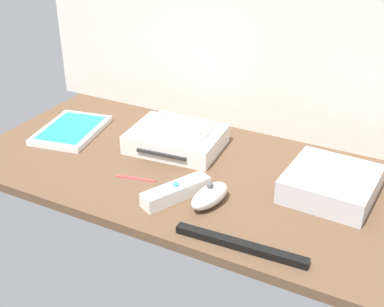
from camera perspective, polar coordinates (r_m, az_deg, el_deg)
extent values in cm
cube|color=brown|center=(114.21, 0.00, -2.21)|extent=(100.00, 48.00, 2.00)
cube|color=white|center=(121.87, -1.74, 1.59)|extent=(22.44, 17.94, 4.40)
cube|color=#2D2D2D|center=(115.31, -3.39, -0.11)|extent=(12.00, 1.75, 0.80)
cube|color=silver|center=(107.37, 14.96, -3.28)|extent=(17.73, 17.73, 5.00)
cube|color=silver|center=(106.04, 15.14, -2.06)|extent=(17.03, 17.03, 0.30)
cube|color=white|center=(132.95, -13.08, 2.50)|extent=(16.98, 21.25, 1.40)
cube|color=#2384CC|center=(132.62, -13.12, 2.80)|extent=(14.07, 18.17, 0.16)
cube|color=white|center=(103.31, -1.76, -4.21)|extent=(9.58, 14.92, 3.00)
cylinder|color=#387FDB|center=(102.40, -1.77, -3.41)|extent=(1.40, 1.40, 0.40)
ellipsoid|color=white|center=(101.13, 1.96, -4.67)|extent=(6.29, 10.67, 4.00)
sphere|color=#4C4C4C|center=(99.84, 1.98, -3.51)|extent=(1.40, 1.40, 1.40)
cube|color=white|center=(120.94, -1.41, 3.06)|extent=(14.53, 8.24, 2.00)
cylinder|color=#99999E|center=(122.21, -3.08, 3.93)|extent=(2.03, 2.03, 0.40)
cube|color=black|center=(91.26, 5.31, -9.96)|extent=(24.06, 2.97, 1.40)
cylinder|color=red|center=(110.87, -6.22, -2.61)|extent=(8.93, 2.66, 0.70)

